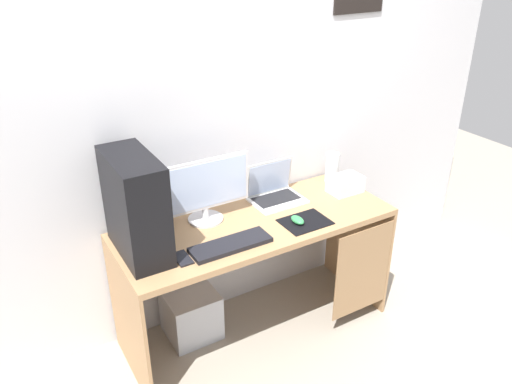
% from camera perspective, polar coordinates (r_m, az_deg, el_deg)
% --- Properties ---
extents(ground_plane, '(8.00, 8.00, 0.00)m').
position_cam_1_polar(ground_plane, '(3.24, 0.00, -14.77)').
color(ground_plane, '#9E9384').
extents(wall_back, '(4.00, 0.05, 2.60)m').
position_cam_1_polar(wall_back, '(2.86, -3.46, 9.40)').
color(wall_back, silver).
rests_on(wall_back, ground_plane).
extents(desk, '(1.55, 0.60, 0.75)m').
position_cam_1_polar(desk, '(2.88, 0.46, -5.77)').
color(desk, '#A37A51').
rests_on(desk, ground_plane).
extents(pc_tower, '(0.20, 0.45, 0.51)m').
position_cam_1_polar(pc_tower, '(2.49, -13.30, -1.53)').
color(pc_tower, black).
rests_on(pc_tower, desk).
extents(monitor, '(0.52, 0.19, 0.36)m').
position_cam_1_polar(monitor, '(2.74, -5.73, 0.22)').
color(monitor, silver).
rests_on(monitor, desk).
extents(laptop, '(0.31, 0.23, 0.23)m').
position_cam_1_polar(laptop, '(3.02, 2.08, -0.02)').
color(laptop, white).
rests_on(laptop, desk).
extents(speaker, '(0.09, 0.09, 0.19)m').
position_cam_1_polar(speaker, '(3.26, 8.48, 2.72)').
color(speaker, white).
rests_on(speaker, desk).
extents(projector, '(0.20, 0.14, 0.10)m').
position_cam_1_polar(projector, '(3.15, 9.94, 0.87)').
color(projector, white).
rests_on(projector, desk).
extents(keyboard, '(0.42, 0.14, 0.02)m').
position_cam_1_polar(keyboard, '(2.58, -2.84, -5.90)').
color(keyboard, black).
rests_on(keyboard, desk).
extents(mousepad, '(0.26, 0.20, 0.00)m').
position_cam_1_polar(mousepad, '(2.81, 5.51, -3.33)').
color(mousepad, black).
rests_on(mousepad, desk).
extents(mouse_left, '(0.06, 0.10, 0.03)m').
position_cam_1_polar(mouse_left, '(2.78, 4.66, -3.13)').
color(mouse_left, '#338C4C').
rests_on(mouse_left, mousepad).
extents(cell_phone, '(0.07, 0.13, 0.01)m').
position_cam_1_polar(cell_phone, '(2.52, -8.21, -7.35)').
color(cell_phone, black).
rests_on(cell_phone, desk).
extents(subwoofer, '(0.29, 0.29, 0.29)m').
position_cam_1_polar(subwoofer, '(3.13, -7.28, -13.30)').
color(subwoofer, '#B7BCC6').
rests_on(subwoofer, ground_plane).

